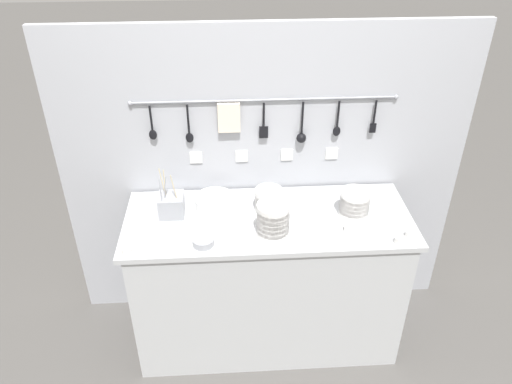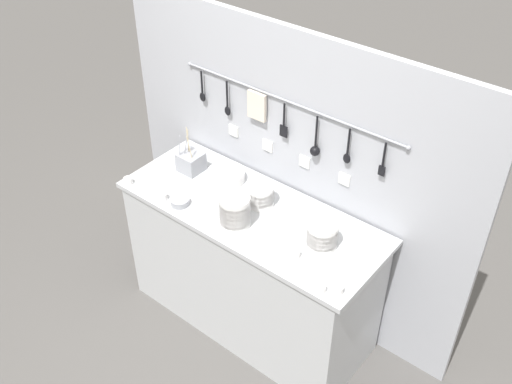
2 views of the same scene
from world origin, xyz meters
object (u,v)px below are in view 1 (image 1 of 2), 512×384
(steel_mixing_bowl, at_px, (203,242))
(cup_front_left, at_px, (410,234))
(cup_by_caddy, at_px, (182,246))
(cup_back_left, at_px, (349,228))
(plate_stack, at_px, (215,202))
(bowl_stack_back_corner, at_px, (269,200))
(bowl_stack_tall_left, at_px, (273,220))
(bowl_stack_short_front, at_px, (354,203))
(cup_front_right, at_px, (126,251))
(cutlery_caddy, at_px, (171,205))
(cup_back_right, at_px, (400,240))

(steel_mixing_bowl, distance_m, cup_front_left, 1.07)
(cup_by_caddy, relative_size, cup_back_left, 1.00)
(plate_stack, height_order, cup_front_left, plate_stack)
(steel_mixing_bowl, distance_m, cup_by_caddy, 0.11)
(bowl_stack_back_corner, bearing_deg, cup_by_caddy, -145.88)
(bowl_stack_back_corner, bearing_deg, bowl_stack_tall_left, -89.19)
(steel_mixing_bowl, height_order, cup_back_left, cup_back_left)
(bowl_stack_tall_left, relative_size, bowl_stack_short_front, 1.16)
(bowl_stack_tall_left, bearing_deg, cup_by_caddy, -169.25)
(cup_front_right, xyz_separation_m, cup_back_left, (1.15, 0.12, 0.00))
(bowl_stack_tall_left, relative_size, cutlery_caddy, 0.69)
(bowl_stack_short_front, xyz_separation_m, cup_front_left, (0.25, -0.23, -0.05))
(cutlery_caddy, relative_size, cup_by_caddy, 5.36)
(cup_back_right, xyz_separation_m, cup_by_caddy, (-1.11, 0.03, 0.00))
(cup_back_right, bearing_deg, cup_front_left, 32.66)
(bowl_stack_tall_left, bearing_deg, cup_front_right, -171.14)
(plate_stack, xyz_separation_m, cup_front_left, (1.02, -0.35, -0.01))
(cup_by_caddy, xyz_separation_m, cup_back_left, (0.87, 0.09, 0.00))
(cup_front_right, xyz_separation_m, cup_front_left, (1.45, 0.05, 0.00))
(bowl_stack_tall_left, bearing_deg, steel_mixing_bowl, -170.37)
(cutlery_caddy, bearing_deg, bowl_stack_back_corner, 0.52)
(bowl_stack_short_front, relative_size, steel_mixing_bowl, 1.48)
(bowl_stack_back_corner, bearing_deg, cup_front_left, -22.58)
(plate_stack, bearing_deg, bowl_stack_short_front, -8.90)
(bowl_stack_back_corner, xyz_separation_m, cup_front_right, (-0.74, -0.34, -0.05))
(cup_by_caddy, distance_m, cup_front_left, 1.18)
(cup_back_right, bearing_deg, cup_front_right, 180.00)
(cup_by_caddy, distance_m, cup_back_left, 0.88)
(steel_mixing_bowl, bearing_deg, cutlery_caddy, 122.36)
(plate_stack, distance_m, cup_back_right, 1.03)
(cup_front_right, xyz_separation_m, cup_by_caddy, (0.27, 0.03, 0.00))
(steel_mixing_bowl, bearing_deg, cup_back_right, -3.08)
(bowl_stack_back_corner, relative_size, steel_mixing_bowl, 1.41)
(bowl_stack_back_corner, relative_size, bowl_stack_tall_left, 0.82)
(bowl_stack_back_corner, height_order, bowl_stack_tall_left, bowl_stack_tall_left)
(steel_mixing_bowl, xyz_separation_m, cup_back_left, (0.77, 0.06, 0.00))
(plate_stack, xyz_separation_m, cutlery_caddy, (-0.24, -0.05, 0.03))
(cup_back_right, bearing_deg, bowl_stack_back_corner, 152.04)
(cup_back_right, relative_size, cup_front_left, 1.00)
(bowl_stack_back_corner, relative_size, cup_back_left, 3.02)
(bowl_stack_short_front, relative_size, cup_back_right, 3.18)
(bowl_stack_tall_left, xyz_separation_m, steel_mixing_bowl, (-0.36, -0.06, -0.08))
(cup_back_left, bearing_deg, steel_mixing_bowl, -175.23)
(cutlery_caddy, distance_m, cup_by_caddy, 0.32)
(cutlery_caddy, height_order, cup_by_caddy, cutlery_caddy)
(bowl_stack_back_corner, xyz_separation_m, cutlery_caddy, (-0.54, -0.00, -0.01))
(steel_mixing_bowl, relative_size, cup_back_right, 2.15)
(cutlery_caddy, bearing_deg, cup_front_right, -120.57)
(cup_by_caddy, height_order, cup_front_left, same)
(bowl_stack_back_corner, height_order, cup_front_right, bowl_stack_back_corner)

